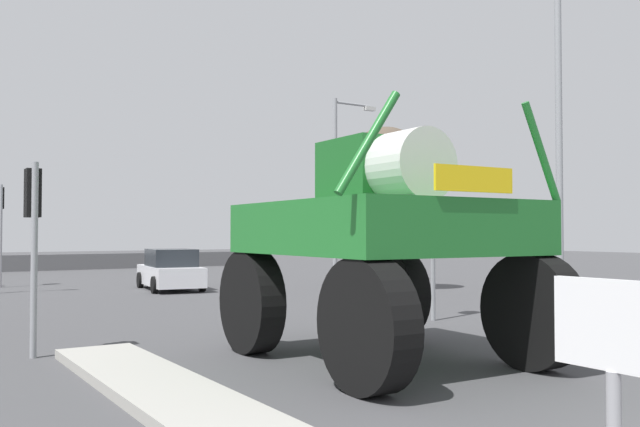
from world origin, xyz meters
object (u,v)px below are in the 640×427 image
at_px(traffic_signal_near_left, 33,215).
at_px(traffic_signal_far_left, 0,212).
at_px(streetlight_near_right, 563,122).
at_px(streetlight_far_right, 339,180).
at_px(bare_tree_right, 386,159).
at_px(traffic_signal_near_right, 428,204).
at_px(sedan_ahead, 170,271).
at_px(lane_arrow_sign, 611,393).
at_px(oversize_sprayer, 383,240).

bearing_deg(traffic_signal_near_left, traffic_signal_far_left, 84.48).
distance_m(streetlight_near_right, streetlight_far_right, 10.95).
distance_m(traffic_signal_near_left, bare_tree_right, 15.11).
relative_size(traffic_signal_near_right, streetlight_near_right, 0.42).
distance_m(traffic_signal_near_left, traffic_signal_near_right, 9.01).
relative_size(traffic_signal_near_left, streetlight_far_right, 0.44).
bearing_deg(streetlight_near_right, sedan_ahead, 116.78).
bearing_deg(streetlight_near_right, lane_arrow_sign, -141.87).
bearing_deg(lane_arrow_sign, traffic_signal_near_left, 94.60).
bearing_deg(traffic_signal_near_right, lane_arrow_sign, -128.10).
distance_m(traffic_signal_far_left, streetlight_far_right, 13.34).
bearing_deg(streetlight_far_right, traffic_signal_far_left, 151.53).
height_order(lane_arrow_sign, streetlight_near_right, streetlight_near_right).
relative_size(traffic_signal_near_left, traffic_signal_near_right, 0.86).
height_order(sedan_ahead, streetlight_far_right, streetlight_far_right).
relative_size(lane_arrow_sign, traffic_signal_near_right, 0.45).
bearing_deg(streetlight_far_right, oversize_sprayer, -121.67).
height_order(traffic_signal_near_left, traffic_signal_far_left, traffic_signal_far_left).
relative_size(traffic_signal_near_left, bare_tree_right, 0.55).
bearing_deg(sedan_ahead, oversize_sprayer, -179.89).
relative_size(oversize_sprayer, traffic_signal_far_left, 1.37).
xyz_separation_m(oversize_sprayer, streetlight_far_right, (8.45, 13.70, 2.25)).
xyz_separation_m(traffic_signal_near_right, streetlight_near_right, (4.10, -0.78, 2.26)).
xyz_separation_m(sedan_ahead, bare_tree_right, (6.41, -4.79, 4.12)).
height_order(traffic_signal_near_right, traffic_signal_far_left, traffic_signal_far_left).
height_order(oversize_sprayer, bare_tree_right, bare_tree_right).
bearing_deg(oversize_sprayer, streetlight_far_right, -29.76).
xyz_separation_m(oversize_sprayer, sedan_ahead, (1.97, 15.31, -1.29)).
height_order(sedan_ahead, traffic_signal_far_left, traffic_signal_far_left).
bearing_deg(streetlight_near_right, traffic_signal_far_left, 123.72).
bearing_deg(oversize_sprayer, traffic_signal_far_left, 11.04).
bearing_deg(traffic_signal_near_left, bare_tree_right, 27.79).
xyz_separation_m(traffic_signal_near_right, bare_tree_right, (4.19, 6.96, 2.01)).
distance_m(sedan_ahead, bare_tree_right, 9.00).
height_order(lane_arrow_sign, bare_tree_right, bare_tree_right).
bearing_deg(traffic_signal_far_left, oversize_sprayer, -80.86).
distance_m(lane_arrow_sign, traffic_signal_near_left, 10.51).
bearing_deg(streetlight_near_right, streetlight_far_right, 89.17).
distance_m(traffic_signal_near_right, traffic_signal_far_left, 18.06).
bearing_deg(lane_arrow_sign, sedan_ahead, 74.99).
xyz_separation_m(oversize_sprayer, bare_tree_right, (8.38, 10.52, 2.83)).
bearing_deg(traffic_signal_near_right, sedan_ahead, 100.70).
xyz_separation_m(lane_arrow_sign, traffic_signal_near_left, (-0.84, 10.42, 1.07)).
bearing_deg(lane_arrow_sign, streetlight_far_right, 58.84).
bearing_deg(traffic_signal_near_right, bare_tree_right, 58.94).
distance_m(traffic_signal_near_left, traffic_signal_far_left, 16.55).
xyz_separation_m(traffic_signal_far_left, streetlight_far_right, (11.67, -6.33, 1.34)).
bearing_deg(bare_tree_right, sedan_ahead, 143.28).
relative_size(streetlight_near_right, streetlight_far_right, 1.21).
bearing_deg(sedan_ahead, traffic_signal_near_left, 157.42).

